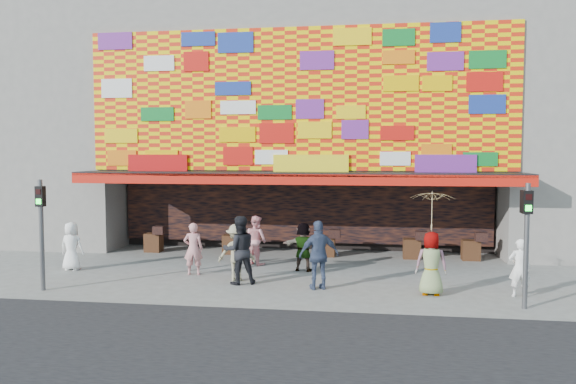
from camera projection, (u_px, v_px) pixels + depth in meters
name	position (u px, v px, depth m)	size (l,w,h in m)	color
ground	(278.00, 285.00, 15.75)	(90.00, 90.00, 0.00)	slate
road_strip	(215.00, 375.00, 9.33)	(30.00, 8.00, 0.02)	black
shop_building	(310.00, 116.00, 23.45)	(15.20, 9.40, 10.00)	gray
neighbor_left	(21.00, 102.00, 25.10)	(11.00, 8.00, 12.00)	gray
signal_left	(41.00, 222.00, 15.03)	(0.22, 0.20, 3.00)	#59595B
signal_right	(527.00, 231.00, 13.25)	(0.22, 0.20, 3.00)	#59595B
ped_a	(72.00, 246.00, 17.72)	(0.75, 0.49, 1.53)	white
ped_b	(193.00, 249.00, 17.05)	(0.58, 0.38, 1.59)	#D4898B
ped_c	(239.00, 250.00, 15.83)	(0.94, 0.73, 1.94)	black
ped_d	(237.00, 252.00, 16.27)	(1.07, 0.61, 1.65)	gray
ped_e	(319.00, 255.00, 15.22)	(1.10, 0.46, 1.88)	#3A4765
ped_f	(304.00, 247.00, 17.59)	(1.43, 0.45, 1.54)	gray
ped_g	(431.00, 263.00, 14.60)	(0.82, 0.53, 1.67)	gray
ped_h	(520.00, 268.00, 14.43)	(0.55, 0.36, 1.51)	white
ped_i	(256.00, 240.00, 18.64)	(0.79, 0.62, 1.63)	pink
parasol	(432.00, 211.00, 14.50)	(1.32, 1.33, 1.98)	#FFE3A0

